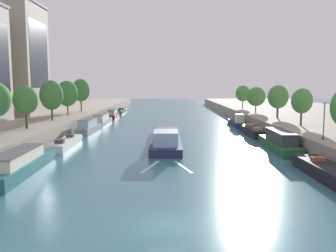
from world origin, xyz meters
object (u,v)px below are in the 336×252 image
moored_boat_left_downstream (103,120)px  moored_boat_right_far (254,131)px  tree_left_third (52,95)px  tree_right_by_lamp (244,93)px  moored_boat_right_near (238,122)px  tree_right_midway (303,101)px  moored_boat_left_upstream (114,114)px  moored_boat_left_near (121,111)px  moored_boat_right_lone (280,142)px  tree_left_end_of_row (27,100)px  barge_midriver (167,138)px  moored_boat_left_far (90,127)px  moored_boat_left_second (67,143)px  moored_boat_right_gap_after (331,173)px  tree_right_third (257,97)px  moored_boat_left_end (22,164)px  tree_right_nearest (279,97)px  tree_left_past_mid (68,94)px  tree_left_by_lamp (82,90)px  lamppost_right_bank (325,118)px

moored_boat_left_downstream → moored_boat_right_far: moored_boat_right_far is taller
tree_left_third → tree_right_by_lamp: size_ratio=1.17×
moored_boat_right_near → tree_right_midway: tree_right_midway is taller
moored_boat_left_upstream → moored_boat_left_near: moored_boat_left_upstream is taller
moored_boat_right_lone → tree_left_end_of_row: bearing=173.5°
barge_midriver → tree_left_end_of_row: bearing=-176.6°
moored_boat_left_far → moored_boat_right_near: size_ratio=1.08×
moored_boat_left_downstream → tree_right_by_lamp: size_ratio=2.19×
moored_boat_left_second → moored_boat_right_gap_after: 35.01m
moored_boat_left_upstream → tree_right_by_lamp: tree_right_by_lamp is taller
moored_boat_right_lone → tree_right_third: bearing=81.3°
moored_boat_left_upstream → moored_boat_right_near: bearing=-31.3°
moored_boat_left_end → moored_boat_left_downstream: moored_boat_left_end is taller
moored_boat_right_gap_after → tree_right_third: 50.71m
tree_right_nearest → barge_midriver: bearing=-144.3°
moored_boat_left_end → barge_midriver: bearing=51.2°
moored_boat_right_gap_after → moored_boat_right_far: 29.77m
tree_left_end_of_row → moored_boat_right_lone: bearing=-6.5°
moored_boat_right_lone → tree_left_past_mid: bearing=143.6°
moored_boat_left_second → moored_boat_left_far: (-0.06, 14.86, 0.55)m
moored_boat_left_upstream → tree_left_past_mid: bearing=-108.9°
moored_boat_left_upstream → moored_boat_right_near: size_ratio=1.06×
moored_boat_left_end → moored_boat_left_near: moored_boat_left_end is taller
tree_right_nearest → moored_boat_left_end: bearing=-137.1°
barge_midriver → moored_boat_right_gap_after: bearing=-52.7°
moored_boat_left_upstream → tree_right_midway: bearing=-46.8°
moored_boat_left_upstream → tree_left_end_of_row: bearing=-98.3°
moored_boat_right_near → tree_right_midway: bearing=-72.8°
tree_left_by_lamp → tree_right_by_lamp: 43.33m
barge_midriver → moored_boat_left_upstream: size_ratio=2.19×
barge_midriver → moored_boat_right_gap_after: 25.70m
barge_midriver → moored_boat_left_upstream: (-14.53, 40.92, 0.16)m
moored_boat_left_second → moored_boat_right_lone: (30.09, -2.83, 0.59)m
moored_boat_left_upstream → lamppost_right_bank: bearing=-57.5°
moored_boat_right_far → lamppost_right_bank: 21.43m
tree_left_end_of_row → tree_left_by_lamp: bearing=90.3°
tree_right_nearest → moored_boat_left_near: bearing=131.1°
tree_right_by_lamp → tree_left_third: bearing=-141.5°
tree_left_past_mid → moored_boat_left_near: bearing=80.1°
barge_midriver → lamppost_right_bank: 22.40m
moored_boat_right_gap_after → moored_boat_right_lone: (0.03, 15.13, 0.48)m
moored_boat_left_near → moored_boat_right_lone: (30.44, -62.85, 0.64)m
moored_boat_left_downstream → moored_boat_left_near: moored_boat_left_downstream is taller
barge_midriver → moored_boat_left_far: (-14.56, 12.36, 0.25)m
moored_boat_right_near → tree_left_by_lamp: size_ratio=1.37×
barge_midriver → moored_boat_left_far: bearing=139.7°
moored_boat_right_near → tree_right_by_lamp: size_ratio=1.72×
moored_boat_left_second → lamppost_right_bank: lamppost_right_bank is taller
tree_left_third → barge_midriver: bearing=-27.2°
moored_boat_right_near → moored_boat_right_lone: bearing=-89.2°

